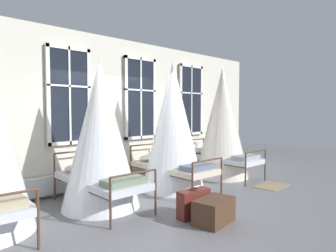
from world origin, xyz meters
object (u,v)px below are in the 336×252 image
(cot_second, at_px, (100,136))
(cot_third, at_px, (173,128))
(travel_trunk, at_px, (214,211))
(cot_fourth, at_px, (222,123))
(suitcase_dark, at_px, (194,203))

(cot_second, relative_size, cot_third, 0.94)
(cot_third, distance_m, travel_trunk, 2.34)
(cot_fourth, distance_m, suitcase_dark, 3.28)
(cot_third, bearing_deg, cot_second, 90.89)
(cot_fourth, bearing_deg, suitcase_dark, 119.18)
(cot_third, bearing_deg, travel_trunk, 154.89)
(suitcase_dark, xyz_separation_m, travel_trunk, (0.04, -0.38, -0.04))
(cot_second, bearing_deg, cot_fourth, -90.05)
(cot_third, xyz_separation_m, suitcase_dark, (-0.93, -1.46, -1.11))
(travel_trunk, bearing_deg, cot_fourth, 35.16)
(cot_second, height_order, travel_trunk, cot_second)
(cot_third, height_order, cot_fourth, cot_fourth)
(cot_second, bearing_deg, suitcase_dark, -151.14)
(cot_second, distance_m, suitcase_dark, 1.96)
(cot_third, height_order, suitcase_dark, cot_third)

